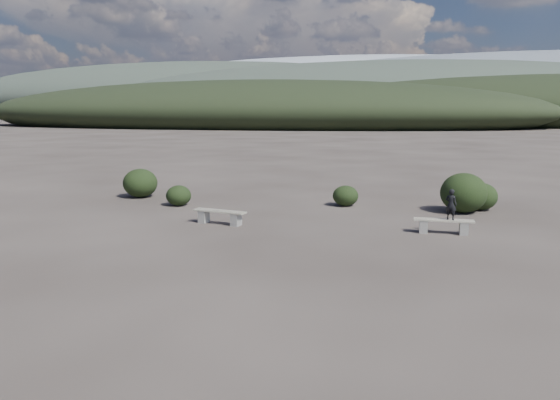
# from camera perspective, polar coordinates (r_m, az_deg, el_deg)

# --- Properties ---
(ground) EXTENTS (1200.00, 1200.00, 0.00)m
(ground) POSITION_cam_1_polar(r_m,az_deg,el_deg) (12.12, -3.77, -7.87)
(ground) COLOR #312A26
(ground) RESTS_ON ground
(bench_left) EXTENTS (1.80, 0.72, 0.44)m
(bench_left) POSITION_cam_1_polar(r_m,az_deg,el_deg) (17.29, -6.32, -1.65)
(bench_left) COLOR slate
(bench_left) RESTS_ON ground
(bench_right) EXTENTS (1.70, 0.36, 0.42)m
(bench_right) POSITION_cam_1_polar(r_m,az_deg,el_deg) (16.60, 16.72, -2.52)
(bench_right) COLOR slate
(bench_right) RESTS_ON ground
(seated_person) EXTENTS (0.39, 0.34, 0.90)m
(seated_person) POSITION_cam_1_polar(r_m,az_deg,el_deg) (16.50, 17.44, -0.44)
(seated_person) COLOR black
(seated_person) RESTS_ON bench_right
(shrub_a) EXTENTS (0.94, 0.94, 0.77)m
(shrub_a) POSITION_cam_1_polar(r_m,az_deg,el_deg) (20.74, -10.55, 0.46)
(shrub_a) COLOR black
(shrub_a) RESTS_ON ground
(shrub_c) EXTENTS (0.96, 0.96, 0.77)m
(shrub_c) POSITION_cam_1_polar(r_m,az_deg,el_deg) (20.48, 6.86, 0.44)
(shrub_c) COLOR black
(shrub_c) RESTS_ON ground
(shrub_d) EXTENTS (1.60, 1.60, 1.40)m
(shrub_d) POSITION_cam_1_polar(r_m,az_deg,el_deg) (20.06, 18.64, 0.71)
(shrub_d) COLOR black
(shrub_d) RESTS_ON ground
(shrub_e) EXTENTS (1.18, 1.18, 0.98)m
(shrub_e) POSITION_cam_1_polar(r_m,az_deg,el_deg) (20.81, 20.22, 0.36)
(shrub_e) COLOR black
(shrub_e) RESTS_ON ground
(shrub_f) EXTENTS (1.39, 1.39, 1.17)m
(shrub_f) POSITION_cam_1_polar(r_m,az_deg,el_deg) (22.99, -14.39, 1.72)
(shrub_f) COLOR black
(shrub_f) RESTS_ON ground
(mountain_ridges) EXTENTS (500.00, 400.00, 56.00)m
(mountain_ridges) POSITION_cam_1_polar(r_m,az_deg,el_deg) (350.38, 11.05, 10.69)
(mountain_ridges) COLOR black
(mountain_ridges) RESTS_ON ground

